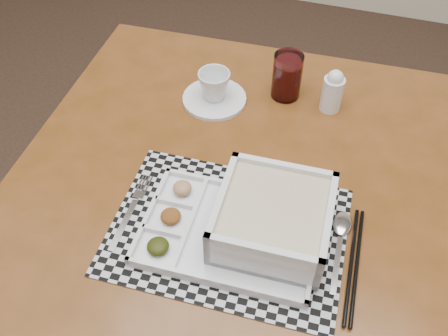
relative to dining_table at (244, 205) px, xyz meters
The scene contains 10 objects.
dining_table is the anchor object (origin of this frame).
placemat 0.14m from the dining_table, 89.01° to the right, with size 0.43×0.31×0.00m, color #B5B5BD.
serving_tray 0.17m from the dining_table, 60.84° to the right, with size 0.34×0.25×0.09m.
fork 0.24m from the dining_table, 144.55° to the right, with size 0.02×0.19×0.00m.
spoon 0.23m from the dining_table, 16.15° to the right, with size 0.04×0.18×0.01m.
chopsticks 0.28m from the dining_table, 28.31° to the right, with size 0.03×0.24×0.01m.
saucer 0.27m from the dining_table, 121.92° to the left, with size 0.15×0.15×0.01m, color silver.
cup 0.29m from the dining_table, 121.92° to the left, with size 0.08×0.08×0.07m, color silver.
juice_glass 0.32m from the dining_table, 87.19° to the left, with size 0.07×0.07×0.11m.
creamer_bottle 0.33m from the dining_table, 66.17° to the left, with size 0.05×0.05×0.11m.
Camera 1 is at (0.72, -0.14, 1.48)m, focal length 40.00 mm.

